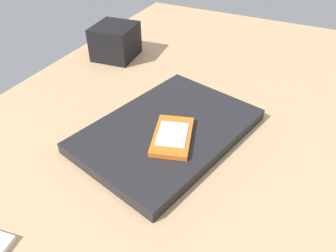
% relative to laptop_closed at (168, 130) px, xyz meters
% --- Properties ---
extents(desk_surface, '(1.20, 0.80, 0.03)m').
position_rel_laptop_closed_xyz_m(desk_surface, '(0.07, -0.02, -0.03)').
color(desk_surface, tan).
rests_on(desk_surface, ground).
extents(laptop_closed, '(0.35, 0.28, 0.02)m').
position_rel_laptop_closed_xyz_m(laptop_closed, '(0.00, 0.00, 0.00)').
color(laptop_closed, black).
rests_on(laptop_closed, desk_surface).
extents(cell_phone_on_laptop, '(0.12, 0.09, 0.01)m').
position_rel_laptop_closed_xyz_m(cell_phone_on_laptop, '(-0.03, -0.03, 0.01)').
color(cell_phone_on_laptop, orange).
rests_on(cell_phone_on_laptop, laptop_closed).
extents(desk_organizer, '(0.11, 0.11, 0.08)m').
position_rel_laptop_closed_xyz_m(desk_organizer, '(0.23, 0.26, 0.03)').
color(desk_organizer, black).
rests_on(desk_organizer, desk_surface).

